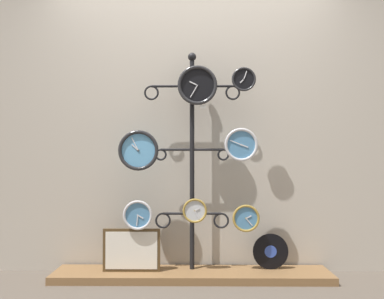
# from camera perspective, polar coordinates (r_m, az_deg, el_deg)

# --- Properties ---
(ground_plane) EXTENTS (12.00, 12.00, 0.00)m
(ground_plane) POSITION_cam_1_polar(r_m,az_deg,el_deg) (2.82, -0.07, -21.24)
(ground_plane) COLOR brown
(shop_wall) EXTENTS (4.40, 0.04, 2.80)m
(shop_wall) POSITION_cam_1_polar(r_m,az_deg,el_deg) (3.25, 0.03, 6.44)
(shop_wall) COLOR #BCB2A3
(shop_wall) RESTS_ON ground_plane
(low_shelf) EXTENTS (2.20, 0.36, 0.06)m
(low_shelf) POSITION_cam_1_polar(r_m,az_deg,el_deg) (3.14, -0.00, -18.56)
(low_shelf) COLOR brown
(low_shelf) RESTS_ON ground_plane
(display_stand) EXTENTS (0.79, 0.43, 1.83)m
(display_stand) POSITION_cam_1_polar(r_m,az_deg,el_deg) (3.09, 0.01, -8.65)
(display_stand) COLOR black
(display_stand) RESTS_ON ground_plane
(clock_top_center) EXTENTS (0.32, 0.04, 0.32)m
(clock_top_center) POSITION_cam_1_polar(r_m,az_deg,el_deg) (3.03, 0.83, 9.75)
(clock_top_center) COLOR black
(clock_top_right) EXTENTS (0.19, 0.04, 0.19)m
(clock_top_right) POSITION_cam_1_polar(r_m,az_deg,el_deg) (3.05, 7.89, 10.54)
(clock_top_right) COLOR black
(clock_middle_left) EXTENTS (0.32, 0.04, 0.32)m
(clock_middle_left) POSITION_cam_1_polar(r_m,az_deg,el_deg) (3.00, -8.17, -0.13)
(clock_middle_left) COLOR #60A8DB
(clock_middle_right) EXTENTS (0.26, 0.04, 0.26)m
(clock_middle_right) POSITION_cam_1_polar(r_m,az_deg,el_deg) (2.97, 7.50, 0.72)
(clock_middle_right) COLOR #4C84B2
(clock_bottom_left) EXTENTS (0.23, 0.04, 0.23)m
(clock_bottom_left) POSITION_cam_1_polar(r_m,az_deg,el_deg) (3.02, -8.26, -9.86)
(clock_bottom_left) COLOR #4C84B2
(clock_bottom_center) EXTENTS (0.19, 0.04, 0.19)m
(clock_bottom_center) POSITION_cam_1_polar(r_m,az_deg,el_deg) (3.00, 0.43, -9.30)
(clock_bottom_center) COLOR silver
(clock_bottom_right) EXTENTS (0.22, 0.04, 0.22)m
(clock_bottom_right) POSITION_cam_1_polar(r_m,az_deg,el_deg) (3.05, 8.23, -10.33)
(clock_bottom_right) COLOR #4C84B2
(vinyl_record) EXTENTS (0.29, 0.01, 0.29)m
(vinyl_record) POSITION_cam_1_polar(r_m,az_deg,el_deg) (3.20, 11.88, -14.96)
(vinyl_record) COLOR black
(vinyl_record) RESTS_ON low_shelf
(picture_frame) EXTENTS (0.45, 0.02, 0.34)m
(picture_frame) POSITION_cam_1_polar(r_m,az_deg,el_deg) (3.11, -9.20, -14.90)
(picture_frame) COLOR #4C381E
(picture_frame) RESTS_ON low_shelf
(price_tag_upper) EXTENTS (0.04, 0.00, 0.03)m
(price_tag_upper) POSITION_cam_1_polar(r_m,az_deg,el_deg) (3.00, 1.67, 6.55)
(price_tag_upper) COLOR white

